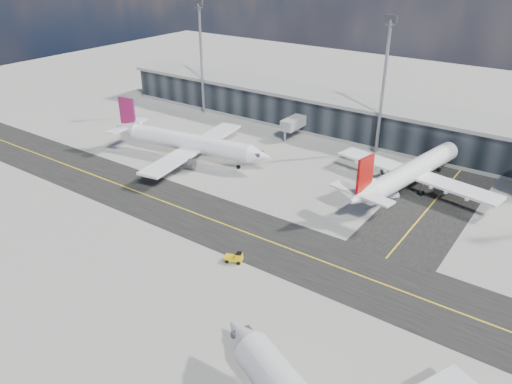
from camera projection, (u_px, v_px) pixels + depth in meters
ground at (247, 250)px, 75.22m from camera, size 300.00×300.00×0.00m
taxiway_lanes at (305, 228)px, 81.00m from camera, size 180.00×63.00×0.03m
terminal_concourse at (390, 126)px, 113.34m from camera, size 152.00×19.80×8.80m
floodlight_masts at (384, 82)px, 103.15m from camera, size 102.50×0.70×28.90m
airliner_af at (188, 142)px, 105.27m from camera, size 38.30×32.79×11.35m
airliner_redtail at (411, 172)px, 91.80m from camera, size 32.33×37.72×11.20m
baggage_tug at (235, 258)px, 71.98m from camera, size 2.86×2.13×1.62m
service_van at (392, 191)px, 91.50m from camera, size 4.31×5.61×1.42m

